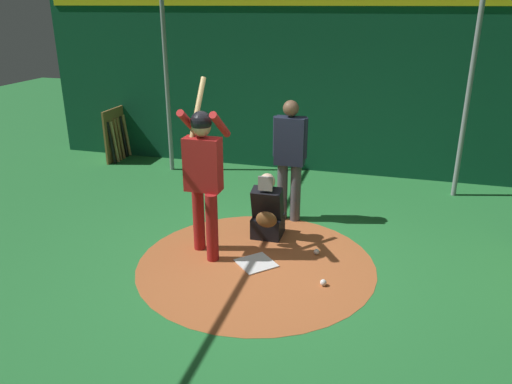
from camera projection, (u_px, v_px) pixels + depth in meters
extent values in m
plane|color=#287A38|center=(256.00, 264.00, 6.11)|extent=(26.59, 26.59, 0.00)
cylinder|color=#B76033|center=(256.00, 264.00, 6.11)|extent=(2.92, 2.92, 0.01)
cube|color=white|center=(256.00, 263.00, 6.10)|extent=(0.59, 0.59, 0.01)
cylinder|color=maroon|center=(212.00, 228.00, 6.06)|extent=(0.15, 0.15, 0.87)
cylinder|color=maroon|center=(199.00, 218.00, 6.34)|extent=(0.15, 0.15, 0.87)
cube|color=#B21E1E|center=(203.00, 164.00, 5.93)|extent=(0.22, 0.44, 0.66)
cylinder|color=#B21E1E|center=(220.00, 125.00, 5.80)|extent=(0.53, 0.09, 0.41)
cylinder|color=#B21E1E|center=(189.00, 123.00, 5.90)|extent=(0.53, 0.09, 0.41)
sphere|color=tan|center=(201.00, 127.00, 5.76)|extent=(0.23, 0.23, 0.23)
sphere|color=black|center=(201.00, 122.00, 5.74)|extent=(0.25, 0.25, 0.25)
cylinder|color=tan|center=(197.00, 110.00, 5.94)|extent=(0.54, 0.06, 0.73)
cube|color=black|center=(268.00, 226.00, 6.81)|extent=(0.40, 0.40, 0.28)
cube|color=black|center=(267.00, 203.00, 6.65)|extent=(0.30, 0.40, 0.46)
sphere|color=beige|center=(267.00, 181.00, 6.52)|extent=(0.21, 0.21, 0.21)
cube|color=gray|center=(265.00, 184.00, 6.43)|extent=(0.03, 0.19, 0.19)
ellipsoid|color=brown|center=(266.00, 220.00, 6.42)|extent=(0.12, 0.28, 0.22)
cylinder|color=#4C4C51|center=(295.00, 193.00, 7.20)|extent=(0.15, 0.15, 0.86)
cylinder|color=#4C4C51|center=(282.00, 191.00, 7.25)|extent=(0.15, 0.15, 0.86)
cube|color=#1E2338|center=(290.00, 141.00, 6.95)|extent=(0.22, 0.42, 0.68)
cylinder|color=#1E2338|center=(304.00, 138.00, 6.88)|extent=(0.09, 0.09, 0.57)
cylinder|color=#1E2338|center=(276.00, 136.00, 6.98)|extent=(0.09, 0.09, 0.57)
sphere|color=brown|center=(291.00, 108.00, 6.78)|extent=(0.22, 0.22, 0.22)
cube|color=#0F472D|center=(313.00, 85.00, 9.05)|extent=(0.20, 10.59, 3.22)
cube|color=yellow|center=(316.00, 0.00, 8.44)|extent=(0.03, 10.38, 0.20)
cylinder|color=gray|center=(167.00, 84.00, 9.00)|extent=(0.08, 0.08, 3.26)
cylinder|color=gray|center=(468.00, 98.00, 7.72)|extent=(0.08, 0.08, 3.26)
cube|color=olive|center=(120.00, 132.00, 10.20)|extent=(1.18, 0.04, 1.05)
cylinder|color=olive|center=(135.00, 131.00, 10.66)|extent=(0.06, 0.13, 0.87)
cylinder|color=tan|center=(132.00, 133.00, 10.55)|extent=(0.06, 0.13, 0.85)
cylinder|color=olive|center=(129.00, 133.00, 10.43)|extent=(0.06, 0.21, 0.89)
cylinder|color=tan|center=(127.00, 135.00, 10.33)|extent=(0.06, 0.14, 0.86)
cylinder|color=black|center=(124.00, 137.00, 10.23)|extent=(0.06, 0.13, 0.85)
cylinder|color=olive|center=(121.00, 138.00, 10.12)|extent=(0.06, 0.14, 0.84)
cylinder|color=olive|center=(118.00, 140.00, 10.01)|extent=(0.06, 0.12, 0.86)
cylinder|color=tan|center=(115.00, 142.00, 9.91)|extent=(0.06, 0.14, 0.83)
cylinder|color=black|center=(111.00, 143.00, 9.80)|extent=(0.06, 0.14, 0.84)
sphere|color=white|center=(317.00, 252.00, 6.31)|extent=(0.07, 0.07, 0.07)
sphere|color=white|center=(323.00, 283.00, 5.62)|extent=(0.07, 0.07, 0.07)
sphere|color=white|center=(267.00, 232.00, 6.85)|extent=(0.07, 0.07, 0.07)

